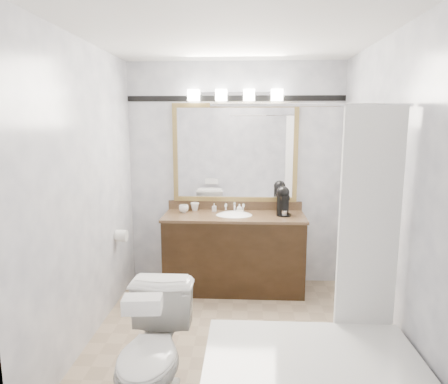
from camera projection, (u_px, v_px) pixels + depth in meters
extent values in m
cube|color=tan|center=(230.00, 337.00, 3.47)|extent=(2.40, 2.60, 0.01)
cube|color=white|center=(231.00, 34.00, 3.04)|extent=(2.40, 2.60, 0.01)
cube|color=white|center=(235.00, 175.00, 4.54)|extent=(2.40, 0.01, 2.50)
cube|color=white|center=(222.00, 243.00, 1.97)|extent=(2.40, 0.01, 2.50)
cube|color=white|center=(86.00, 194.00, 3.32)|extent=(0.01, 2.60, 2.50)
cube|color=white|center=(381.00, 197.00, 3.20)|extent=(0.01, 2.60, 2.50)
cube|color=black|center=(234.00, 254.00, 4.40)|extent=(1.50, 0.55, 0.82)
cube|color=brown|center=(234.00, 216.00, 4.33)|extent=(1.53, 0.58, 0.03)
cube|color=brown|center=(235.00, 205.00, 4.58)|extent=(1.53, 0.03, 0.10)
ellipsoid|color=white|center=(234.00, 218.00, 4.33)|extent=(0.44, 0.34, 0.14)
cube|color=#9F8347|center=(235.00, 105.00, 4.38)|extent=(1.40, 0.04, 0.05)
cube|color=#9F8347|center=(235.00, 199.00, 4.56)|extent=(1.40, 0.04, 0.05)
cube|color=#9F8347|center=(175.00, 153.00, 4.51)|extent=(0.05, 0.04, 1.00)
cube|color=#9F8347|center=(296.00, 153.00, 4.44)|extent=(0.05, 0.04, 1.00)
cube|color=white|center=(235.00, 153.00, 4.48)|extent=(1.30, 0.01, 1.00)
cube|color=silver|center=(235.00, 94.00, 4.35)|extent=(0.90, 0.05, 0.03)
cube|color=white|center=(194.00, 95.00, 4.33)|extent=(0.12, 0.12, 0.12)
cube|color=white|center=(221.00, 95.00, 4.31)|extent=(0.12, 0.12, 0.12)
cube|color=white|center=(249.00, 95.00, 4.30)|extent=(0.12, 0.12, 0.12)
cube|color=white|center=(277.00, 95.00, 4.28)|extent=(0.12, 0.12, 0.12)
cube|color=black|center=(235.00, 98.00, 4.38)|extent=(2.40, 0.01, 0.06)
cube|color=white|center=(310.00, 383.00, 2.50)|extent=(1.30, 0.72, 0.45)
cylinder|color=silver|center=(310.00, 105.00, 2.58)|extent=(1.30, 0.02, 0.02)
cube|color=white|center=(369.00, 223.00, 2.68)|extent=(0.40, 0.04, 1.55)
cylinder|color=white|center=(121.00, 236.00, 4.06)|extent=(0.11, 0.12, 0.12)
imported|color=white|center=(153.00, 354.00, 2.52)|extent=(0.44, 0.77, 0.78)
cube|color=white|center=(142.00, 304.00, 2.25)|extent=(0.23, 0.14, 0.09)
cylinder|color=black|center=(284.00, 215.00, 4.29)|extent=(0.16, 0.16, 0.02)
cylinder|color=black|center=(283.00, 203.00, 4.32)|extent=(0.13, 0.13, 0.23)
sphere|color=black|center=(283.00, 193.00, 4.30)|extent=(0.14, 0.14, 0.14)
cube|color=black|center=(285.00, 198.00, 4.24)|extent=(0.10, 0.10, 0.04)
cylinder|color=silver|center=(284.00, 213.00, 4.27)|extent=(0.05, 0.05, 0.05)
imported|color=white|center=(184.00, 209.00, 4.44)|extent=(0.14, 0.14, 0.08)
imported|color=white|center=(195.00, 207.00, 4.53)|extent=(0.12, 0.12, 0.09)
imported|color=white|center=(214.00, 207.00, 4.49)|extent=(0.05, 0.05, 0.09)
imported|color=white|center=(239.00, 208.00, 4.49)|extent=(0.07, 0.07, 0.08)
cube|color=beige|center=(239.00, 211.00, 4.44)|extent=(0.09, 0.06, 0.03)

